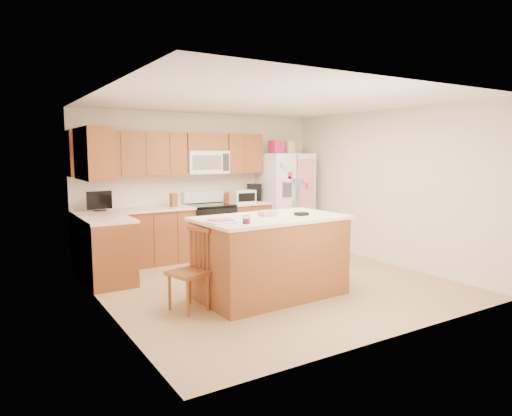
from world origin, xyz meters
TOP-DOWN VIEW (x-y plane):
  - ground at (0.00, 0.00)m, footprint 4.50×4.50m
  - room_shell at (0.00, 0.00)m, footprint 4.60×4.60m
  - cabinetry at (-0.98, 1.79)m, footprint 3.36×1.56m
  - stove at (0.00, 1.94)m, footprint 0.76×0.65m
  - refrigerator at (1.57, 1.87)m, footprint 0.90×0.79m
  - island at (-0.33, -0.51)m, footprint 1.90×1.15m
  - windsor_chair_left at (-1.41, -0.46)m, footprint 0.49×0.50m
  - windsor_chair_back at (-0.30, 0.20)m, footprint 0.43×0.41m
  - windsor_chair_right at (0.60, -0.51)m, footprint 0.42×0.44m

SIDE VIEW (x-z plane):
  - ground at x=0.00m, z-range 0.00..0.00m
  - windsor_chair_left at x=-1.41m, z-range -0.03..0.93m
  - windsor_chair_back at x=-0.30m, z-range -0.03..0.94m
  - windsor_chair_right at x=0.60m, z-range -0.03..0.94m
  - stove at x=0.00m, z-range -0.09..1.04m
  - island at x=-0.33m, z-range -0.04..1.07m
  - cabinetry at x=-0.98m, z-range -0.16..1.99m
  - refrigerator at x=1.57m, z-range -0.10..1.94m
  - room_shell at x=0.00m, z-range 0.18..2.70m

